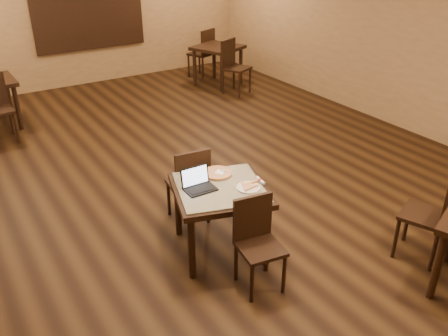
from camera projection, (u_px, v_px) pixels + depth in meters
ground at (184, 177)px, 6.54m from camera, size 10.00×10.00×0.00m
wall_back at (64, 14)px, 9.59m from camera, size 8.00×0.02×3.00m
wall_right at (395, 34)px, 7.77m from camera, size 0.02×10.00×3.00m
mural at (88, 9)px, 9.78m from camera, size 2.34×0.05×1.64m
tiled_table at (220, 195)px, 4.80m from camera, size 1.16×1.16×0.76m
chair_main_near at (257, 237)px, 4.41m from camera, size 0.45×0.45×0.91m
chair_main_far at (190, 182)px, 5.32m from camera, size 0.46×0.46×0.95m
laptop at (198, 183)px, 4.71m from camera, size 0.31×0.24×0.21m
plate at (248, 188)px, 4.72m from camera, size 0.24×0.24×0.01m
pizza_slice at (248, 186)px, 4.72m from camera, size 0.23×0.23×0.02m
pizza_pan at (218, 174)px, 4.99m from camera, size 0.33×0.33×0.01m
pizza_whole at (217, 173)px, 4.99m from camera, size 0.31×0.31×0.02m
spatula at (220, 172)px, 4.98m from camera, size 0.20×0.24×0.01m
napkin_roll at (260, 180)px, 4.84m from camera, size 0.05×0.15×0.04m
other_table_a at (218, 53)px, 10.02m from camera, size 1.16×1.16×0.83m
other_table_a_chair_near at (233, 63)px, 9.57m from camera, size 0.61×0.61×1.08m
other_table_a_chair_far at (204, 50)px, 10.55m from camera, size 0.61×0.61×1.08m
other_table_c_chair_far at (435, 211)px, 4.71m from camera, size 0.57×0.57×1.01m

